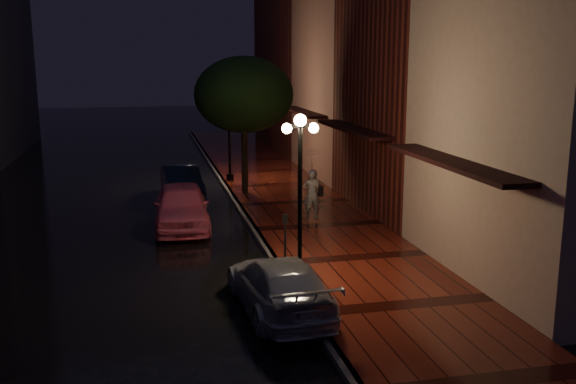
{
  "coord_description": "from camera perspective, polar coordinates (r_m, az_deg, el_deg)",
  "views": [
    {
      "loc": [
        -3.51,
        -20.8,
        5.85
      ],
      "look_at": [
        1.13,
        -0.08,
        1.4
      ],
      "focal_mm": 40.0,
      "sensor_mm": 36.0,
      "label": 1
    }
  ],
  "objects": [
    {
      "name": "streetlamp_far",
      "position": [
        30.23,
        -5.25,
        5.62
      ],
      "size": [
        0.96,
        0.36,
        4.31
      ],
      "color": "black",
      "rests_on": "sidewalk"
    },
    {
      "name": "parking_meter",
      "position": [
        17.75,
        -0.25,
        -3.84
      ],
      "size": [
        0.14,
        0.1,
        1.49
      ],
      "rotation": [
        0.0,
        0.0,
        -0.01
      ],
      "color": "black",
      "rests_on": "sidewalk"
    },
    {
      "name": "woman_with_umbrella",
      "position": [
        22.85,
        2.15,
        1.69
      ],
      "size": [
        1.06,
        1.08,
        2.54
      ],
      "rotation": [
        0.0,
        0.0,
        3.05
      ],
      "color": "white",
      "rests_on": "sidewalk"
    },
    {
      "name": "street_tree",
      "position": [
        27.16,
        -3.93,
        8.42
      ],
      "size": [
        4.16,
        4.16,
        5.8
      ],
      "color": "black",
      "rests_on": "sidewalk"
    },
    {
      "name": "storefront_near",
      "position": [
        18.23,
        22.78,
        5.88
      ],
      "size": [
        5.0,
        8.0,
        8.5
      ],
      "primitive_type": "cube",
      "color": "gray",
      "rests_on": "ground"
    },
    {
      "name": "ground",
      "position": [
        21.89,
        -2.95,
        -3.68
      ],
      "size": [
        120.0,
        120.0,
        0.0
      ],
      "primitive_type": "plane",
      "color": "black",
      "rests_on": "ground"
    },
    {
      "name": "streetlamp_near",
      "position": [
        16.59,
        1.08,
        0.53
      ],
      "size": [
        0.96,
        0.36,
        4.31
      ],
      "color": "black",
      "rests_on": "sidewalk"
    },
    {
      "name": "storefront_extra",
      "position": [
        42.14,
        1.84,
        10.68
      ],
      "size": [
        5.0,
        12.0,
        10.0
      ],
      "primitive_type": "cube",
      "color": "#511914",
      "rests_on": "ground"
    },
    {
      "name": "silver_car",
      "position": [
        15.14,
        -0.78,
        -8.25
      ],
      "size": [
        2.12,
        4.6,
        1.3
      ],
      "primitive_type": "imported",
      "rotation": [
        0.0,
        0.0,
        3.21
      ],
      "color": "#AAA9B1",
      "rests_on": "ground"
    },
    {
      "name": "navy_car",
      "position": [
        27.42,
        -9.42,
        0.83
      ],
      "size": [
        1.73,
        4.27,
        1.38
      ],
      "primitive_type": "imported",
      "rotation": [
        0.0,
        0.0,
        0.07
      ],
      "color": "black",
      "rests_on": "ground"
    },
    {
      "name": "sidewalk",
      "position": [
        22.35,
        2.75,
        -3.16
      ],
      "size": [
        4.5,
        60.0,
        0.15
      ],
      "primitive_type": "cube",
      "color": "#48130C",
      "rests_on": "ground"
    },
    {
      "name": "storefront_far",
      "position": [
        32.58,
        6.29,
        9.39
      ],
      "size": [
        5.0,
        8.0,
        9.0
      ],
      "primitive_type": "cube",
      "color": "#8C5951",
      "rests_on": "ground"
    },
    {
      "name": "curb",
      "position": [
        21.87,
        -2.95,
        -3.49
      ],
      "size": [
        0.25,
        60.0,
        0.15
      ],
      "primitive_type": "cube",
      "color": "#595451",
      "rests_on": "ground"
    },
    {
      "name": "storefront_mid",
      "position": [
        25.11,
        12.33,
        10.77
      ],
      "size": [
        5.0,
        8.0,
        11.0
      ],
      "primitive_type": "cube",
      "color": "#511914",
      "rests_on": "ground"
    },
    {
      "name": "pink_car",
      "position": [
        22.65,
        -9.45,
        -1.25
      ],
      "size": [
        2.03,
        4.68,
        1.57
      ],
      "primitive_type": "imported",
      "rotation": [
        0.0,
        0.0,
        -0.04
      ],
      "color": "#F16384",
      "rests_on": "ground"
    }
  ]
}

